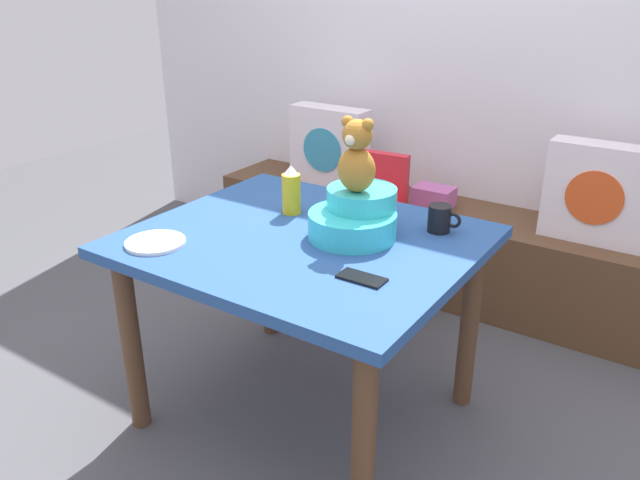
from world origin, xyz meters
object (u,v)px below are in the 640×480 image
object	(u,v)px
dining_table	(304,264)
coffee_mug	(440,219)
book_stack	(434,196)
pillow_floral_left	(329,147)
cell_phone	(362,278)
pillow_floral_right	(598,194)
ketchup_bottle	(291,191)
teddy_bear	(357,157)
dinner_plate_near	(155,242)
infant_seat_teal	(355,216)
highchair	(366,214)

from	to	relation	value
dining_table	coffee_mug	world-z (taller)	coffee_mug
book_stack	pillow_floral_left	bearing A→B (deg)	-178.08
cell_phone	book_stack	bearing A→B (deg)	14.94
pillow_floral_left	cell_phone	distance (m)	1.72
pillow_floral_right	coffee_mug	world-z (taller)	pillow_floral_right
ketchup_bottle	cell_phone	size ratio (longest dim) A/B	1.28
teddy_bear	ketchup_bottle	xyz separation A→B (m)	(-0.31, 0.06, -0.19)
ketchup_bottle	dinner_plate_near	size ratio (longest dim) A/B	0.92
pillow_floral_left	coffee_mug	xyz separation A→B (m)	(1.05, -0.92, 0.11)
ketchup_bottle	infant_seat_teal	bearing A→B (deg)	-10.41
dining_table	dinner_plate_near	world-z (taller)	dinner_plate_near
dining_table	coffee_mug	distance (m)	0.50
ketchup_bottle	coffee_mug	xyz separation A→B (m)	(0.54, 0.14, -0.04)
highchair	dinner_plate_near	xyz separation A→B (m)	(-0.17, -1.13, 0.22)
pillow_floral_right	dinner_plate_near	bearing A→B (deg)	-125.12
pillow_floral_left	infant_seat_teal	distance (m)	1.39
dinner_plate_near	coffee_mug	bearing A→B (deg)	40.16
dinner_plate_near	pillow_floral_left	bearing A→B (deg)	101.28
infant_seat_teal	pillow_floral_left	bearing A→B (deg)	126.48
highchair	dinner_plate_near	bearing A→B (deg)	-98.37
highchair	dinner_plate_near	world-z (taller)	highchair
dining_table	ketchup_bottle	bearing A→B (deg)	136.39
coffee_mug	infant_seat_teal	bearing A→B (deg)	-139.22
book_stack	cell_phone	xyz separation A→B (m)	(0.39, -1.41, 0.23)
book_stack	ketchup_bottle	size ratio (longest dim) A/B	1.08
teddy_bear	infant_seat_teal	bearing A→B (deg)	90.00
coffee_mug	dinner_plate_near	bearing A→B (deg)	-139.84
book_stack	highchair	distance (m)	0.46
dining_table	dinner_plate_near	xyz separation A→B (m)	(-0.37, -0.33, 0.11)
teddy_bear	pillow_floral_left	bearing A→B (deg)	126.47
pillow_floral_left	book_stack	size ratio (longest dim) A/B	2.20
dining_table	teddy_bear	xyz separation A→B (m)	(0.14, 0.10, 0.39)
pillow_floral_right	dining_table	size ratio (longest dim) A/B	0.39
infant_seat_teal	teddy_bear	distance (m)	0.21
dining_table	highchair	bearing A→B (deg)	104.48
pillow_floral_left	highchair	xyz separation A→B (m)	(0.48, -0.42, -0.16)
teddy_bear	dinner_plate_near	distance (m)	0.73
book_stack	teddy_bear	bearing A→B (deg)	-80.02
book_stack	infant_seat_teal	bearing A→B (deg)	-80.01
book_stack	ketchup_bottle	xyz separation A→B (m)	(-0.11, -1.08, 0.32)
teddy_bear	cell_phone	size ratio (longest dim) A/B	1.74
cell_phone	coffee_mug	bearing A→B (deg)	-5.15
highchair	cell_phone	size ratio (longest dim) A/B	5.49
pillow_floral_right	teddy_bear	bearing A→B (deg)	-117.13
dining_table	infant_seat_teal	world-z (taller)	infant_seat_teal
pillow_floral_right	cell_phone	distance (m)	1.44
dining_table	infant_seat_teal	distance (m)	0.25
ketchup_bottle	dinner_plate_near	bearing A→B (deg)	-112.89
pillow_floral_right	book_stack	xyz separation A→B (m)	(-0.77, 0.02, -0.17)
teddy_bear	ketchup_bottle	size ratio (longest dim) A/B	1.35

